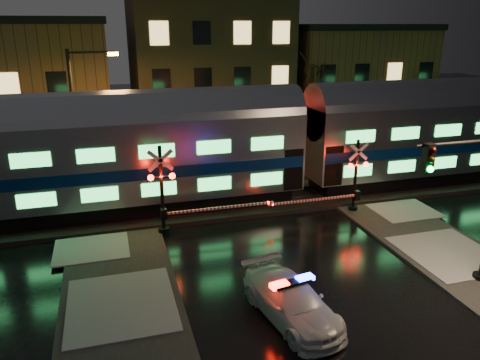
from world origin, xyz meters
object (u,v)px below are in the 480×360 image
(police_car, at_px, (292,301))
(streetlight, at_px, (79,113))
(crossing_signal_left, at_px, (171,199))
(traffic_light, at_px, (473,207))
(crossing_signal_right, at_px, (349,184))

(police_car, relative_size, streetlight, 0.58)
(police_car, bearing_deg, streetlight, 104.76)
(police_car, bearing_deg, crossing_signal_left, 100.31)
(crossing_signal_left, distance_m, traffic_light, 11.94)
(police_car, distance_m, traffic_light, 7.07)
(traffic_light, bearing_deg, police_car, 174.63)
(crossing_signal_right, bearing_deg, streetlight, 151.83)
(crossing_signal_left, xyz_separation_m, streetlight, (-3.75, 6.69, 2.81))
(traffic_light, relative_size, streetlight, 0.74)
(police_car, height_order, streetlight, streetlight)
(streetlight, bearing_deg, police_car, -65.32)
(crossing_signal_right, distance_m, streetlight, 14.51)
(crossing_signal_left, height_order, traffic_light, traffic_light)
(crossing_signal_right, height_order, streetlight, streetlight)
(crossing_signal_left, xyz_separation_m, traffic_light, (9.37, -7.28, 1.36))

